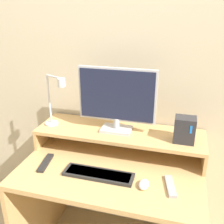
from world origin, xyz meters
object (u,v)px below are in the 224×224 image
Objects in this scene: monitor at (117,98)px; router_dock at (185,130)px; keyboard at (99,174)px; desk_lamp at (55,100)px; mouse at (144,184)px; remote_control at (46,163)px; remote_secondary at (170,186)px.

router_dock is (0.41, -0.04, -0.14)m from monitor.
keyboard is (-0.02, -0.31, -0.35)m from monitor.
router_dock is (0.81, 0.01, -0.11)m from desk_lamp.
monitor reaches higher than keyboard.
monitor is 5.61× the size of mouse.
mouse is at bearing -5.16° from remote_control.
router_dock is 0.87× the size of remote_secondary.
monitor is 0.44m from router_dock.
desk_lamp is 0.75m from mouse.
remote_control is (-0.60, 0.05, -0.01)m from mouse.
remote_secondary is at bearing 0.77° from keyboard.
keyboard is at bearing -35.10° from desk_lamp.
monitor is 3.15× the size of router_dock.
remote_secondary is at bearing -18.45° from desk_lamp.
monitor is 0.59m from remote_secondary.
monitor reaches higher than router_dock.
remote_secondary is at bearing -99.67° from router_dock.
remote_secondary is at bearing -1.68° from remote_control.
remote_secondary is (0.39, 0.01, -0.00)m from keyboard.
router_dock is 0.39× the size of keyboard.
router_dock is at bearing 17.32° from remote_control.
remote_control is (-0.34, 0.03, -0.00)m from keyboard.
remote_control is at bearing 175.52° from keyboard.
router_dock reaches higher than mouse.
remote_control and remote_secondary have the same top height.
router_dock is at bearing 0.74° from desk_lamp.
monitor reaches higher than desk_lamp.
remote_control is at bearing -83.24° from desk_lamp.
desk_lamp is 0.87× the size of keyboard.
desk_lamp is at bearing -179.26° from router_dock.
monitor is at bearing 6.62° from desk_lamp.
desk_lamp is at bearing -173.38° from monitor.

